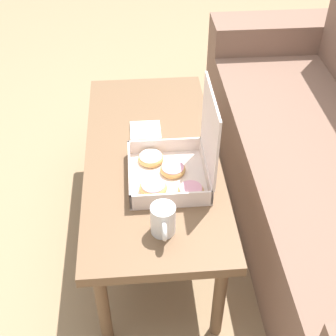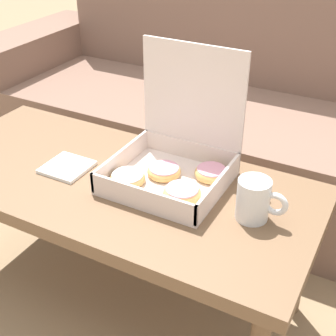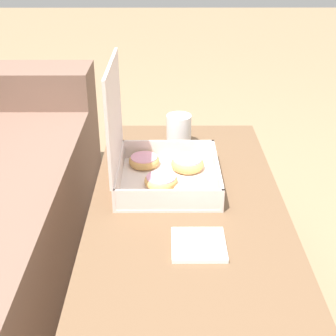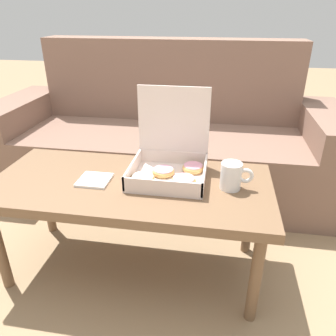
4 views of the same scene
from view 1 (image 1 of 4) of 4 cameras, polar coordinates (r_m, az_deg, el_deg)
The scene contains 5 objects.
ground_plane at distance 2.16m, azimuth -0.74°, elevation -7.48°, with size 12.00×12.00×0.00m, color #937756.
coffee_table at distance 1.87m, azimuth -1.97°, elevation 0.68°, with size 1.15×0.52×0.45m.
pastry_box at distance 1.69m, azimuth 0.89°, elevation 0.16°, with size 0.31×0.29×0.35m.
coffee_mug at distance 1.51m, azimuth -0.60°, elevation -6.39°, with size 0.13×0.08×0.11m.
napkin_stack at distance 1.95m, azimuth -2.77°, elevation 4.58°, with size 0.13×0.13×0.01m.
Camera 1 is at (1.42, -0.09, 1.62)m, focal length 50.00 mm.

